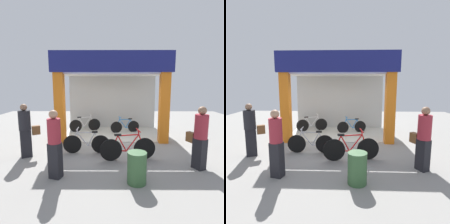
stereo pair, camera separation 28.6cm
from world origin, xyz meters
TOP-DOWN VIEW (x-y plane):
  - ground_plane at (0.00, 0.00)m, footprint 17.03×17.03m
  - shop_facade at (0.00, 1.30)m, footprint 4.71×2.94m
  - bicycle_inside_0 at (0.63, 1.53)m, footprint 1.40×0.44m
  - bicycle_inside_1 at (-1.36, 1.78)m, footprint 1.48×0.56m
  - bicycle_parked_0 at (0.51, -1.79)m, footprint 1.75×0.48m
  - bicycle_parked_1 at (-0.86, -1.21)m, footprint 1.60×0.44m
  - pedestrian_0 at (-1.41, -2.93)m, footprint 0.40×0.40m
  - pedestrian_1 at (2.46, -2.37)m, footprint 0.50×0.69m
  - pedestrian_2 at (-2.77, -1.54)m, footprint 0.68×0.54m
  - trash_bin at (0.62, -3.19)m, footprint 0.46×0.46m

SIDE VIEW (x-z plane):
  - ground_plane at x=0.00m, z-range 0.00..0.00m
  - bicycle_inside_0 at x=0.63m, z-range -0.08..0.71m
  - bicycle_inside_1 at x=-1.36m, z-range -0.09..0.76m
  - bicycle_parked_1 at x=-0.86m, z-range -0.09..0.79m
  - bicycle_parked_0 at x=0.51m, z-range -0.10..0.87m
  - trash_bin at x=0.62m, z-range 0.00..0.78m
  - pedestrian_0 at x=-1.41m, z-range 0.03..1.78m
  - pedestrian_2 at x=-2.77m, z-range 0.04..1.78m
  - pedestrian_1 at x=2.46m, z-range 0.03..1.81m
  - shop_facade at x=0.00m, z-range 0.11..3.70m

